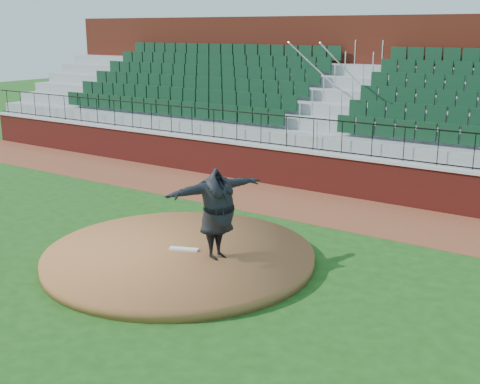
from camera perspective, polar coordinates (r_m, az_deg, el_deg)
name	(u,v)px	position (r m, az deg, el deg)	size (l,w,h in m)	color
ground	(202,263)	(13.58, -3.61, -6.67)	(90.00, 90.00, 0.00)	#194914
warning_track	(316,206)	(17.90, 7.08, -1.32)	(34.00, 3.20, 0.01)	brown
field_wall	(340,176)	(19.14, 9.36, 1.51)	(34.00, 0.35, 1.20)	maroon
wall_cap	(341,155)	(19.00, 9.44, 3.42)	(34.00, 0.45, 0.10)	#B7B7B7
wall_railing	(342,138)	(18.90, 9.51, 5.05)	(34.00, 0.05, 1.00)	black
seating_stands	(377,111)	(21.30, 12.73, 7.36)	(34.00, 5.10, 4.60)	gray
concourse_wall	(407,91)	(23.86, 15.35, 9.08)	(34.00, 0.50, 5.50)	maroon
pitchers_mound	(179,256)	(13.68, -5.69, -5.99)	(5.98, 5.98, 0.25)	brown
pitching_rubber	(184,249)	(13.67, -5.27, -5.34)	(0.65, 0.16, 0.04)	white
pitcher	(217,214)	(12.87, -2.13, -2.05)	(2.43, 0.66, 1.97)	black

